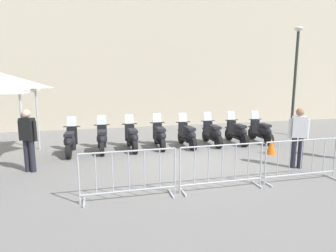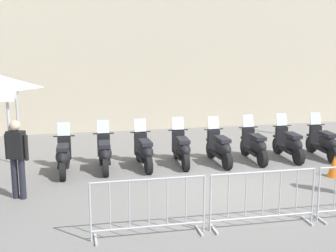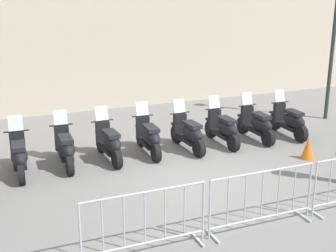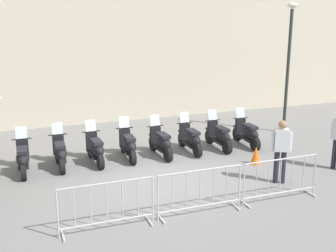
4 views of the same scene
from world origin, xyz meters
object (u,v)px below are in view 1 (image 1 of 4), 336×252
(motorcycle_4, at_px, (188,135))
(barrier_segment_1, at_px, (222,168))
(motorcycle_3, at_px, (160,136))
(barrier_segment_0, at_px, (129,175))
(motorcycle_5, at_px, (213,134))
(motorcycle_7, at_px, (261,131))
(barrier_segment_2, at_px, (301,161))
(officer_mid_plaza, at_px, (28,137))
(street_lamp, at_px, (296,69))
(officer_by_barriers, at_px, (298,135))
(motorcycle_6, at_px, (237,132))
(motorcycle_0, at_px, (70,141))
(motorcycle_1, at_px, (102,139))
(motorcycle_2, at_px, (132,138))
(traffic_cone, at_px, (271,146))

(motorcycle_4, height_order, barrier_segment_1, motorcycle_4)
(motorcycle_3, height_order, barrier_segment_0, motorcycle_3)
(motorcycle_5, xyz_separation_m, motorcycle_7, (2.08, -0.17, 0.00))
(motorcycle_5, height_order, barrier_segment_2, motorcycle_5)
(motorcycle_7, bearing_deg, motorcycle_5, 175.44)
(officer_mid_plaza, bearing_deg, motorcycle_5, 12.62)
(motorcycle_5, height_order, barrier_segment_1, motorcycle_5)
(motorcycle_5, xyz_separation_m, officer_mid_plaza, (-6.22, -1.39, 0.53))
(motorcycle_7, xyz_separation_m, street_lamp, (2.31, 0.98, 2.52))
(motorcycle_4, distance_m, officer_by_barriers, 3.91)
(barrier_segment_1, bearing_deg, barrier_segment_0, 177.18)
(street_lamp, bearing_deg, motorcycle_6, -165.37)
(motorcycle_4, relative_size, motorcycle_5, 1.00)
(barrier_segment_2, xyz_separation_m, officer_mid_plaza, (-6.58, 2.78, 0.46))
(motorcycle_4, xyz_separation_m, motorcycle_5, (1.04, 0.00, 0.00))
(motorcycle_6, bearing_deg, motorcycle_4, 178.44)
(barrier_segment_0, xyz_separation_m, street_lamp, (8.29, 4.78, 2.45))
(motorcycle_7, distance_m, officer_mid_plaza, 8.40)
(barrier_segment_0, distance_m, barrier_segment_2, 4.27)
(motorcycle_0, bearing_deg, motorcycle_7, -2.58)
(motorcycle_3, relative_size, officer_mid_plaza, 1.00)
(barrier_segment_0, bearing_deg, officer_by_barriers, 7.93)
(street_lamp, bearing_deg, barrier_segment_1, -141.58)
(motorcycle_1, distance_m, barrier_segment_1, 4.92)
(barrier_segment_1, bearing_deg, officer_mid_plaza, 148.98)
(street_lamp, distance_m, officer_by_barriers, 5.65)
(motorcycle_0, relative_size, motorcycle_2, 1.00)
(officer_by_barriers, bearing_deg, motorcycle_7, 71.57)
(motorcycle_1, distance_m, motorcycle_2, 1.05)
(motorcycle_4, distance_m, motorcycle_5, 1.04)
(motorcycle_4, bearing_deg, street_lamp, 8.55)
(traffic_cone, bearing_deg, motorcycle_2, 156.36)
(motorcycle_3, bearing_deg, motorcycle_2, -179.78)
(motorcycle_0, distance_m, traffic_cone, 6.82)
(motorcycle_2, height_order, motorcycle_5, same)
(motorcycle_3, height_order, motorcycle_4, same)
(motorcycle_5, xyz_separation_m, motorcycle_6, (1.04, -0.06, 0.00))
(motorcycle_0, relative_size, traffic_cone, 3.14)
(motorcycle_0, height_order, officer_mid_plaza, officer_mid_plaza)
(motorcycle_7, xyz_separation_m, officer_mid_plaza, (-8.30, -1.23, 0.53))
(motorcycle_7, bearing_deg, motorcycle_2, 176.45)
(traffic_cone, bearing_deg, motorcycle_1, 159.89)
(motorcycle_2, bearing_deg, barrier_segment_0, -100.68)
(motorcycle_2, distance_m, traffic_cone, 4.85)
(motorcycle_2, distance_m, officer_by_barriers, 5.42)
(barrier_segment_1, distance_m, street_lamp, 8.23)
(motorcycle_5, relative_size, officer_by_barriers, 1.00)
(motorcycle_2, distance_m, motorcycle_6, 4.17)
(motorcycle_6, distance_m, barrier_segment_1, 4.90)
(motorcycle_2, height_order, motorcycle_3, same)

